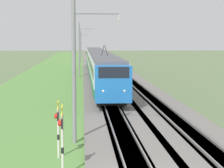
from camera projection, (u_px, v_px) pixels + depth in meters
ballast_main at (97, 75)px, 66.58m from camera, size 240.00×4.40×0.30m
ballast_adjacent at (123, 75)px, 66.84m from camera, size 240.00×4.40×0.30m
track_main at (97, 75)px, 66.58m from camera, size 240.00×1.57×0.45m
track_adjacent at (123, 75)px, 66.84m from camera, size 240.00×1.57×0.45m
grass_verge at (62, 76)px, 66.23m from camera, size 240.00×13.74×0.12m
passenger_train at (98, 63)px, 62.03m from camera, size 60.56×2.84×5.05m
crossing_signal_near at (62, 135)px, 17.52m from camera, size 0.70×0.23×3.07m
crossing_signal_aux at (58, 125)px, 20.37m from camera, size 0.70×0.23×2.85m
catenary_mast_near at (75, 69)px, 23.12m from camera, size 0.22×2.56×7.93m
catenary_mast_mid at (80, 49)px, 63.61m from camera, size 0.22×2.56×8.08m
catenary_mast_far at (81, 46)px, 104.12m from camera, size 0.22×2.56×7.73m
catenary_mast_distant at (81, 44)px, 144.61m from camera, size 0.22×2.56×7.91m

